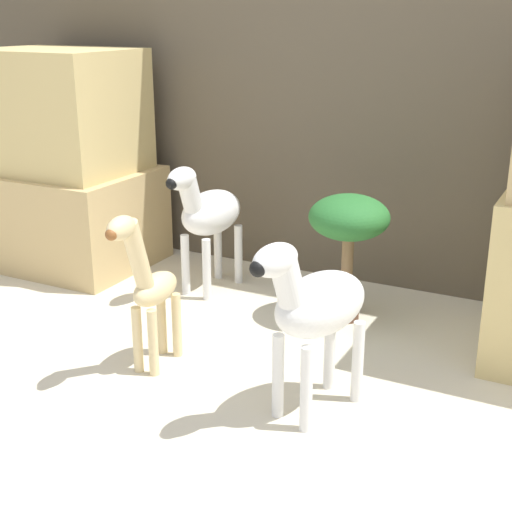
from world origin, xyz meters
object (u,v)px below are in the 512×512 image
object	(u,v)px
zebra_left	(208,213)
giraffe_figurine	(148,285)
potted_palm_front	(349,224)
zebra_right	(315,305)

from	to	relation	value
zebra_left	giraffe_figurine	bearing A→B (deg)	-74.55
giraffe_figurine	potted_palm_front	size ratio (longest dim) A/B	1.14
zebra_left	potted_palm_front	bearing A→B (deg)	-1.99
zebra_left	potted_palm_front	size ratio (longest dim) A/B	1.14
zebra_left	potted_palm_front	distance (m)	0.68
giraffe_figurine	zebra_right	bearing A→B (deg)	-0.49
zebra_right	potted_palm_front	size ratio (longest dim) A/B	1.14
zebra_left	giraffe_figurine	distance (m)	0.79
giraffe_figurine	potted_palm_front	world-z (taller)	giraffe_figurine
zebra_right	potted_palm_front	xyz separation A→B (m)	(-0.16, 0.74, 0.04)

